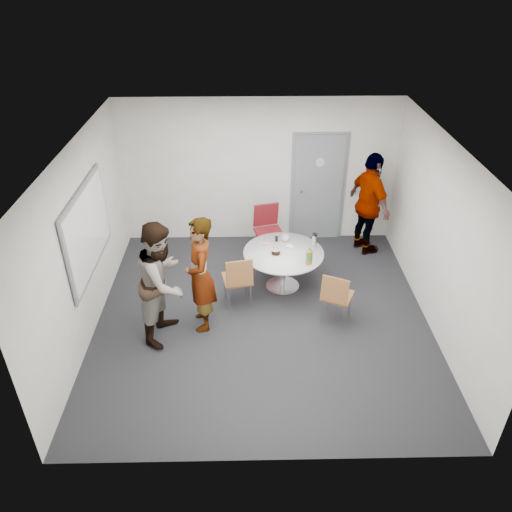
{
  "coord_description": "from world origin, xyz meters",
  "views": [
    {
      "loc": [
        -0.22,
        -5.98,
        4.85
      ],
      "look_at": [
        -0.09,
        0.25,
        0.95
      ],
      "focal_mm": 35.0,
      "sensor_mm": 36.0,
      "label": 1
    }
  ],
  "objects_px": {
    "person_left": "(163,281)",
    "table": "(285,257)",
    "door": "(318,188)",
    "person_right": "(369,204)",
    "chair_far": "(268,225)",
    "person_main": "(200,275)",
    "chair_near_right": "(336,294)",
    "chair_near_left": "(238,277)",
    "whiteboard": "(88,230)"
  },
  "relations": [
    {
      "from": "whiteboard",
      "to": "chair_near_left",
      "type": "xyz_separation_m",
      "value": [
        2.1,
        0.09,
        -0.9
      ]
    },
    {
      "from": "table",
      "to": "chair_near_left",
      "type": "height_order",
      "value": "table"
    },
    {
      "from": "door",
      "to": "chair_far",
      "type": "distance_m",
      "value": 1.22
    },
    {
      "from": "chair_far",
      "to": "chair_near_left",
      "type": "bearing_deg",
      "value": 57.59
    },
    {
      "from": "chair_near_right",
      "to": "person_right",
      "type": "relative_size",
      "value": 0.46
    },
    {
      "from": "chair_near_left",
      "to": "person_left",
      "type": "relative_size",
      "value": 0.5
    },
    {
      "from": "whiteboard",
      "to": "person_main",
      "type": "xyz_separation_m",
      "value": [
        1.57,
        -0.33,
        -0.56
      ]
    },
    {
      "from": "whiteboard",
      "to": "chair_far",
      "type": "xyz_separation_m",
      "value": [
        2.61,
        1.64,
        -0.85
      ]
    },
    {
      "from": "chair_near_right",
      "to": "person_main",
      "type": "height_order",
      "value": "person_main"
    },
    {
      "from": "chair_near_right",
      "to": "person_right",
      "type": "bearing_deg",
      "value": 92.73
    },
    {
      "from": "table",
      "to": "person_left",
      "type": "bearing_deg",
      "value": -148.01
    },
    {
      "from": "chair_far",
      "to": "door",
      "type": "bearing_deg",
      "value": -159.99
    },
    {
      "from": "whiteboard",
      "to": "chair_far",
      "type": "distance_m",
      "value": 3.19
    },
    {
      "from": "door",
      "to": "person_right",
      "type": "relative_size",
      "value": 1.12
    },
    {
      "from": "door",
      "to": "whiteboard",
      "type": "bearing_deg",
      "value": -147.34
    },
    {
      "from": "chair_near_right",
      "to": "chair_far",
      "type": "xyz_separation_m",
      "value": [
        -0.92,
        1.99,
        0.07
      ]
    },
    {
      "from": "door",
      "to": "table",
      "type": "bearing_deg",
      "value": -113.03
    },
    {
      "from": "table",
      "to": "person_main",
      "type": "bearing_deg",
      "value": -143.63
    },
    {
      "from": "chair_near_left",
      "to": "person_main",
      "type": "distance_m",
      "value": 0.75
    },
    {
      "from": "door",
      "to": "chair_far",
      "type": "xyz_separation_m",
      "value": [
        -0.95,
        -0.64,
        -0.42
      ]
    },
    {
      "from": "chair_far",
      "to": "table",
      "type": "bearing_deg",
      "value": 88.93
    },
    {
      "from": "person_left",
      "to": "chair_near_right",
      "type": "bearing_deg",
      "value": -71.05
    },
    {
      "from": "chair_near_left",
      "to": "chair_far",
      "type": "bearing_deg",
      "value": 59.83
    },
    {
      "from": "whiteboard",
      "to": "person_right",
      "type": "bearing_deg",
      "value": 21.64
    },
    {
      "from": "door",
      "to": "chair_near_left",
      "type": "bearing_deg",
      "value": -123.7
    },
    {
      "from": "person_main",
      "to": "person_left",
      "type": "bearing_deg",
      "value": -80.27
    },
    {
      "from": "chair_near_right",
      "to": "person_main",
      "type": "bearing_deg",
      "value": -154.87
    },
    {
      "from": "chair_far",
      "to": "person_left",
      "type": "xyz_separation_m",
      "value": [
        -1.54,
        -2.14,
        0.3
      ]
    },
    {
      "from": "chair_near_left",
      "to": "chair_near_right",
      "type": "xyz_separation_m",
      "value": [
        1.43,
        -0.44,
        -0.02
      ]
    },
    {
      "from": "chair_near_left",
      "to": "chair_far",
      "type": "xyz_separation_m",
      "value": [
        0.51,
        1.55,
        0.06
      ]
    },
    {
      "from": "person_left",
      "to": "person_right",
      "type": "distance_m",
      "value": 4.03
    },
    {
      "from": "door",
      "to": "chair_near_right",
      "type": "relative_size",
      "value": 2.43
    },
    {
      "from": "chair_near_left",
      "to": "door",
      "type": "bearing_deg",
      "value": 44.42
    },
    {
      "from": "person_left",
      "to": "chair_near_left",
      "type": "bearing_deg",
      "value": -44.74
    },
    {
      "from": "chair_near_left",
      "to": "chair_near_right",
      "type": "height_order",
      "value": "chair_near_left"
    },
    {
      "from": "whiteboard",
      "to": "person_right",
      "type": "height_order",
      "value": "whiteboard"
    },
    {
      "from": "door",
      "to": "person_left",
      "type": "distance_m",
      "value": 3.74
    },
    {
      "from": "door",
      "to": "person_right",
      "type": "distance_m",
      "value": 1.01
    },
    {
      "from": "whiteboard",
      "to": "chair_near_right",
      "type": "height_order",
      "value": "whiteboard"
    },
    {
      "from": "whiteboard",
      "to": "person_main",
      "type": "distance_m",
      "value": 1.7
    },
    {
      "from": "table",
      "to": "person_left",
      "type": "xyz_separation_m",
      "value": [
        -1.78,
        -1.11,
        0.32
      ]
    },
    {
      "from": "person_left",
      "to": "table",
      "type": "bearing_deg",
      "value": -42.74
    },
    {
      "from": "person_main",
      "to": "whiteboard",
      "type": "bearing_deg",
      "value": -111.14
    },
    {
      "from": "chair_near_right",
      "to": "chair_far",
      "type": "height_order",
      "value": "chair_far"
    },
    {
      "from": "whiteboard",
      "to": "table",
      "type": "height_order",
      "value": "whiteboard"
    },
    {
      "from": "table",
      "to": "person_main",
      "type": "xyz_separation_m",
      "value": [
        -1.28,
        -0.94,
        0.3
      ]
    },
    {
      "from": "whiteboard",
      "to": "chair_near_left",
      "type": "bearing_deg",
      "value": 2.4
    },
    {
      "from": "whiteboard",
      "to": "chair_near_right",
      "type": "xyz_separation_m",
      "value": [
        3.53,
        -0.35,
        -0.92
      ]
    },
    {
      "from": "door",
      "to": "person_left",
      "type": "xyz_separation_m",
      "value": [
        -2.49,
        -2.79,
        -0.12
      ]
    },
    {
      "from": "chair_near_right",
      "to": "person_right",
      "type": "distance_m",
      "value": 2.31
    }
  ]
}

